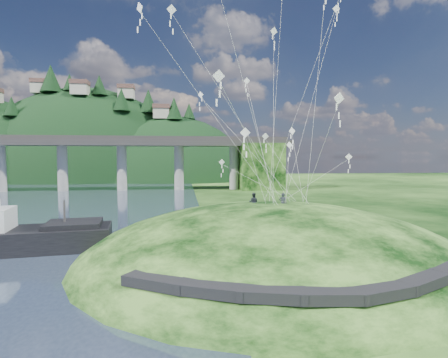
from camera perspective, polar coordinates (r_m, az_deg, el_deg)
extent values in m
plane|color=black|center=(29.40, -6.58, -14.55)|extent=(320.00, 320.00, 0.00)
ellipsoid|color=black|center=(32.78, 8.08, -15.39)|extent=(36.00, 32.00, 13.00)
cube|color=black|center=(21.23, -10.75, -16.07)|extent=(4.32, 3.62, 0.71)
cube|color=black|center=(19.67, -1.93, -17.43)|extent=(4.10, 2.97, 0.61)
cube|color=black|center=(19.23, 7.75, -17.99)|extent=(3.85, 2.37, 0.62)
cube|color=black|center=(19.78, 16.96, -17.63)|extent=(3.62, 1.83, 0.66)
cube|color=black|center=(21.26, 24.46, -16.24)|extent=(3.82, 2.27, 0.68)
cube|color=black|center=(23.59, 29.67, -14.16)|extent=(4.11, 2.97, 0.71)
cylinder|color=gray|center=(108.87, -32.65, 1.63)|extent=(2.60, 2.60, 13.00)
cylinder|color=gray|center=(103.06, -24.87, 1.79)|extent=(2.60, 2.60, 13.00)
cylinder|color=gray|center=(99.35, -16.33, 1.92)|extent=(2.60, 2.60, 13.00)
cylinder|color=gray|center=(97.99, -7.36, 2.01)|extent=(2.60, 2.60, 13.00)
cylinder|color=gray|center=(99.05, 1.65, 2.06)|extent=(2.60, 2.60, 13.00)
cube|color=black|center=(100.43, 5.89, 2.06)|extent=(12.00, 11.00, 13.00)
ellipsoid|color=black|center=(159.76, -21.26, -2.10)|extent=(96.00, 68.00, 88.00)
ellipsoid|color=black|center=(147.28, -8.68, -3.92)|extent=(76.00, 56.00, 72.00)
cone|color=black|center=(148.26, -31.37, 10.12)|extent=(5.29, 5.29, 6.96)
cone|color=black|center=(154.00, -26.42, 14.49)|extent=(8.01, 8.01, 10.54)
cone|color=black|center=(151.08, -23.90, 14.25)|extent=(4.97, 4.97, 6.54)
cone|color=black|center=(146.07, -19.69, 14.25)|extent=(5.83, 5.83, 7.67)
cone|color=black|center=(138.54, -16.40, 12.35)|extent=(6.47, 6.47, 8.51)
cone|color=black|center=(144.25, -12.24, 12.32)|extent=(7.13, 7.13, 9.38)
cone|color=black|center=(138.29, -8.16, 11.33)|extent=(6.56, 6.56, 8.63)
cone|color=black|center=(143.80, -5.72, 10.98)|extent=(4.88, 4.88, 6.42)
cube|color=#BCB6A0|center=(158.24, -27.76, 12.95)|extent=(6.00, 5.00, 4.00)
cube|color=brown|center=(158.72, -27.79, 13.91)|extent=(6.40, 5.40, 1.60)
cube|color=#BCB6A0|center=(145.26, -22.46, 13.28)|extent=(6.00, 5.00, 4.00)
cube|color=brown|center=(145.75, -22.49, 14.33)|extent=(6.40, 5.40, 1.60)
cube|color=#BCB6A0|center=(147.75, -15.66, 13.21)|extent=(6.00, 5.00, 4.00)
cube|color=brown|center=(148.23, -15.68, 14.24)|extent=(6.40, 5.40, 1.60)
cube|color=#BCB6A0|center=(139.18, -10.19, 10.44)|extent=(6.00, 5.00, 4.00)
cube|color=brown|center=(139.53, -10.20, 11.54)|extent=(6.40, 5.40, 1.60)
cube|color=black|center=(39.80, -31.91, -8.59)|extent=(19.42, 7.59, 2.23)
cube|color=black|center=(38.15, -23.28, -6.75)|extent=(5.68, 4.94, 0.52)
cylinder|color=#2D2B2B|center=(38.12, -24.60, -5.09)|extent=(0.21, 0.21, 2.58)
cube|color=#3A2B18|center=(36.71, -15.79, -10.26)|extent=(13.72, 2.28, 0.34)
cylinder|color=#3A2B18|center=(38.08, -24.70, -10.34)|extent=(0.29, 0.29, 0.98)
cylinder|color=#3A2B18|center=(37.31, -20.32, -10.51)|extent=(0.29, 0.29, 0.98)
cylinder|color=#3A2B18|center=(36.77, -15.78, -10.63)|extent=(0.29, 0.29, 0.98)
cylinder|color=#3A2B18|center=(36.46, -11.13, -10.69)|extent=(0.29, 0.29, 0.98)
cylinder|color=#3A2B18|center=(36.38, -6.43, -10.67)|extent=(0.29, 0.29, 0.98)
imported|color=#242830|center=(32.00, 9.61, -2.24)|extent=(0.81, 0.69, 1.88)
imported|color=#242830|center=(32.78, 4.84, -2.23)|extent=(1.08, 0.98, 1.80)
cube|color=white|center=(43.14, 17.85, 24.95)|extent=(0.80, 0.23, 0.79)
cube|color=white|center=(42.94, 17.83, 24.25)|extent=(0.10, 0.03, 0.46)
cube|color=white|center=(42.74, 17.82, 23.54)|extent=(0.10, 0.03, 0.46)
cube|color=white|center=(42.55, 17.80, 22.82)|extent=(0.10, 0.03, 0.46)
cube|color=white|center=(37.06, 10.64, 5.48)|extent=(0.49, 0.56, 0.70)
cube|color=white|center=(37.04, 10.63, 4.71)|extent=(0.08, 0.07, 0.41)
cube|color=white|center=(37.04, 10.62, 3.93)|extent=(0.08, 0.07, 0.41)
cube|color=white|center=(37.04, 10.61, 3.15)|extent=(0.08, 0.07, 0.41)
cube|color=white|center=(38.29, 11.05, 7.69)|extent=(0.52, 0.67, 0.80)
cube|color=white|center=(38.26, 11.04, 6.84)|extent=(0.09, 0.08, 0.47)
cube|color=white|center=(38.23, 11.03, 5.98)|extent=(0.09, 0.08, 0.47)
cube|color=white|center=(38.21, 11.02, 5.12)|extent=(0.09, 0.08, 0.47)
cube|color=white|center=(35.38, 16.17, 25.97)|extent=(0.09, 0.06, 0.41)
cube|color=white|center=(35.19, 16.16, 25.20)|extent=(0.09, 0.06, 0.41)
cube|color=white|center=(35.92, -3.85, 13.56)|extent=(0.51, 0.48, 0.65)
cube|color=white|center=(35.84, -3.84, 12.82)|extent=(0.08, 0.06, 0.38)
cube|color=white|center=(35.77, -3.84, 12.08)|extent=(0.08, 0.06, 0.38)
cube|color=white|center=(35.70, -3.84, 11.34)|extent=(0.08, 0.06, 0.38)
cube|color=white|center=(22.72, -0.87, 16.47)|extent=(0.79, 0.26, 0.77)
cube|color=white|center=(22.60, -0.87, 15.09)|extent=(0.10, 0.04, 0.46)
cube|color=white|center=(22.50, -0.87, 13.70)|extent=(0.10, 0.04, 0.46)
cube|color=white|center=(22.41, -0.87, 12.29)|extent=(0.10, 0.04, 0.46)
cube|color=white|center=(27.97, -13.61, 25.51)|extent=(0.48, 0.60, 0.71)
cube|color=white|center=(27.79, -13.59, 24.52)|extent=(0.09, 0.07, 0.42)
cube|color=white|center=(27.60, -13.57, 23.52)|extent=(0.09, 0.07, 0.42)
cube|color=white|center=(27.43, -13.55, 22.51)|extent=(0.09, 0.07, 0.42)
cube|color=white|center=(29.00, 3.48, 7.57)|extent=(0.84, 0.20, 0.84)
cube|color=white|center=(28.96, 3.47, 6.39)|extent=(0.11, 0.03, 0.49)
cube|color=white|center=(28.94, 3.47, 5.21)|extent=(0.11, 0.03, 0.49)
cube|color=white|center=(28.93, 3.46, 4.03)|extent=(0.11, 0.03, 0.49)
cube|color=white|center=(35.06, 6.77, 6.95)|extent=(0.68, 0.25, 0.65)
cube|color=white|center=(35.04, 6.76, 6.17)|extent=(0.09, 0.04, 0.39)
cube|color=white|center=(35.02, 6.76, 5.38)|extent=(0.09, 0.04, 0.39)
cube|color=white|center=(35.01, 6.75, 4.60)|extent=(0.09, 0.04, 0.39)
cube|color=white|center=(39.38, -0.37, 2.77)|extent=(0.69, 0.18, 0.69)
cube|color=white|center=(39.39, -0.37, 2.05)|extent=(0.09, 0.05, 0.40)
cube|color=white|center=(39.41, -0.37, 1.34)|extent=(0.09, 0.05, 0.40)
cube|color=white|center=(39.43, -0.37, 0.62)|extent=(0.09, 0.05, 0.40)
cube|color=white|center=(40.41, 19.71, 3.43)|extent=(0.65, 0.41, 0.73)
cube|color=white|center=(40.41, 19.70, 2.69)|extent=(0.10, 0.05, 0.43)
cube|color=white|center=(40.42, 19.68, 1.96)|extent=(0.10, 0.05, 0.43)
cube|color=white|center=(40.43, 19.67, 1.22)|extent=(0.10, 0.05, 0.43)
cube|color=white|center=(31.23, -8.56, 25.68)|extent=(0.77, 0.20, 0.78)
cube|color=white|center=(31.03, -8.55, 24.74)|extent=(0.10, 0.06, 0.45)
cube|color=white|center=(30.83, -8.54, 23.78)|extent=(0.10, 0.06, 0.45)
cube|color=white|center=(30.64, -8.53, 22.81)|extent=(0.10, 0.06, 0.45)
cube|color=white|center=(40.47, 8.14, 22.76)|extent=(0.79, 0.32, 0.81)
cube|color=white|center=(40.28, 8.14, 21.97)|extent=(0.10, 0.08, 0.48)
cube|color=white|center=(40.09, 8.13, 21.17)|extent=(0.10, 0.08, 0.48)
cube|color=white|center=(39.92, 8.12, 20.36)|extent=(0.10, 0.08, 0.48)
cube|color=white|center=(25.60, 18.27, 12.41)|extent=(0.80, 0.22, 0.80)
cube|color=white|center=(25.52, 18.25, 11.13)|extent=(0.10, 0.06, 0.47)
cube|color=white|center=(25.45, 18.22, 9.86)|extent=(0.10, 0.06, 0.47)
cube|color=white|center=(25.39, 18.19, 8.57)|extent=(0.10, 0.06, 0.47)
cube|color=white|center=(40.29, 18.32, 25.92)|extent=(0.09, 0.02, 0.40)
cube|color=white|center=(40.10, 18.30, 25.28)|extent=(0.09, 0.02, 0.40)
cube|color=white|center=(39.92, 18.29, 24.62)|extent=(0.09, 0.02, 0.40)
cube|color=white|center=(37.18, 3.74, 15.70)|extent=(0.66, 0.15, 0.66)
cube|color=white|center=(37.09, 3.73, 15.00)|extent=(0.09, 0.02, 0.38)
cube|color=white|center=(36.99, 3.73, 14.28)|extent=(0.09, 0.02, 0.38)
cube|color=white|center=(36.91, 3.73, 13.57)|extent=(0.09, 0.02, 0.38)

